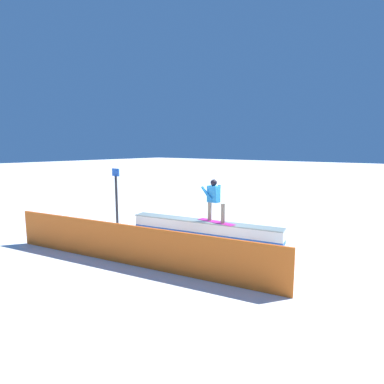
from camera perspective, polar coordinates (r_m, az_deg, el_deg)
name	(u,v)px	position (r m, az deg, el deg)	size (l,w,h in m)	color
ground_plane	(204,237)	(10.96, 2.17, -8.17)	(120.00, 120.00, 0.00)	white
grind_box	(204,230)	(10.89, 2.18, -6.86)	(5.44, 1.58, 0.57)	white
snowboarder	(214,199)	(10.54, 4.09, -1.27)	(1.46, 0.43, 1.45)	#BD238B
safety_fence	(131,245)	(8.46, -11.14, -9.49)	(8.27, 0.06, 1.08)	orange
trail_marker	(116,195)	(12.75, -13.63, -0.55)	(0.40, 0.10, 2.26)	#262628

